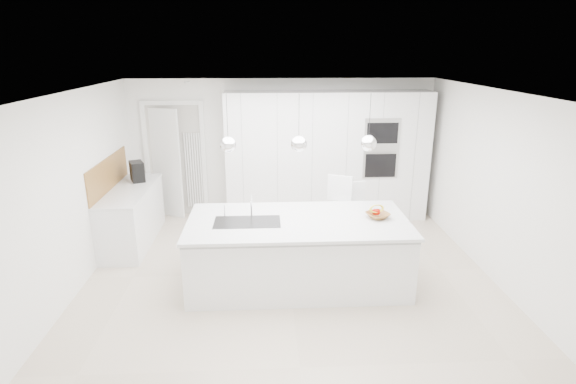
{
  "coord_description": "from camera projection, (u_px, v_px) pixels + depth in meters",
  "views": [
    {
      "loc": [
        -0.3,
        -5.63,
        3.01
      ],
      "look_at": [
        0.0,
        0.3,
        1.1
      ],
      "focal_mm": 28.0,
      "sensor_mm": 36.0,
      "label": 1
    }
  ],
  "objects": [
    {
      "name": "floor",
      "position": [
        289.0,
        273.0,
        6.28
      ],
      "size": [
        5.5,
        5.5,
        0.0
      ],
      "primitive_type": "plane",
      "color": "beige",
      "rests_on": "ground"
    },
    {
      "name": "wall_back",
      "position": [
        282.0,
        148.0,
        8.28
      ],
      "size": [
        5.5,
        0.0,
        5.5
      ],
      "primitive_type": "plane",
      "rotation": [
        1.57,
        0.0,
        0.0
      ],
      "color": "white",
      "rests_on": "ground"
    },
    {
      "name": "wall_left",
      "position": [
        76.0,
        191.0,
        5.77
      ],
      "size": [
        0.0,
        5.0,
        5.0
      ],
      "primitive_type": "plane",
      "rotation": [
        1.57,
        0.0,
        1.57
      ],
      "color": "white",
      "rests_on": "ground"
    },
    {
      "name": "ceiling",
      "position": [
        289.0,
        91.0,
        5.52
      ],
      "size": [
        5.5,
        5.5,
        0.0
      ],
      "primitive_type": "plane",
      "rotation": [
        3.14,
        0.0,
        0.0
      ],
      "color": "white",
      "rests_on": "wall_back"
    },
    {
      "name": "tall_cabinets",
      "position": [
        327.0,
        156.0,
        8.06
      ],
      "size": [
        3.6,
        0.6,
        2.3
      ],
      "primitive_type": "cube",
      "color": "white",
      "rests_on": "floor"
    },
    {
      "name": "oven_stack",
      "position": [
        381.0,
        149.0,
        7.75
      ],
      "size": [
        0.62,
        0.04,
        1.05
      ],
      "primitive_type": null,
      "color": "#A5A5A8",
      "rests_on": "tall_cabinets"
    },
    {
      "name": "doorway_frame",
      "position": [
        176.0,
        161.0,
        8.22
      ],
      "size": [
        1.11,
        0.08,
        2.13
      ],
      "primitive_type": null,
      "color": "white",
      "rests_on": "floor"
    },
    {
      "name": "hallway_door",
      "position": [
        162.0,
        163.0,
        8.17
      ],
      "size": [
        0.76,
        0.38,
        2.0
      ],
      "primitive_type": "cube",
      "rotation": [
        0.0,
        0.0,
        -0.44
      ],
      "color": "white",
      "rests_on": "floor"
    },
    {
      "name": "radiator",
      "position": [
        194.0,
        171.0,
        8.28
      ],
      "size": [
        0.32,
        0.04,
        1.4
      ],
      "primitive_type": null,
      "color": "white",
      "rests_on": "floor"
    },
    {
      "name": "left_base_cabinets",
      "position": [
        132.0,
        217.0,
        7.17
      ],
      "size": [
        0.6,
        1.8,
        0.86
      ],
      "primitive_type": "cube",
      "color": "white",
      "rests_on": "floor"
    },
    {
      "name": "left_worktop",
      "position": [
        129.0,
        190.0,
        7.04
      ],
      "size": [
        0.62,
        1.82,
        0.04
      ],
      "primitive_type": "cube",
      "color": "silver",
      "rests_on": "left_base_cabinets"
    },
    {
      "name": "oak_backsplash",
      "position": [
        108.0,
        174.0,
        6.94
      ],
      "size": [
        0.02,
        1.8,
        0.5
      ],
      "primitive_type": "cube",
      "color": "olive",
      "rests_on": "wall_left"
    },
    {
      "name": "island_base",
      "position": [
        298.0,
        255.0,
        5.87
      ],
      "size": [
        2.8,
        1.2,
        0.86
      ],
      "primitive_type": "cube",
      "color": "white",
      "rests_on": "floor"
    },
    {
      "name": "island_worktop",
      "position": [
        298.0,
        221.0,
        5.78
      ],
      "size": [
        2.84,
        1.4,
        0.04
      ],
      "primitive_type": "cube",
      "color": "silver",
      "rests_on": "island_base"
    },
    {
      "name": "island_sink",
      "position": [
        247.0,
        228.0,
        5.72
      ],
      "size": [
        0.84,
        0.44,
        0.18
      ],
      "primitive_type": null,
      "color": "#3F3F42",
      "rests_on": "island_worktop"
    },
    {
      "name": "island_tap",
      "position": [
        251.0,
        206.0,
        5.84
      ],
      "size": [
        0.02,
        0.02,
        0.3
      ],
      "primitive_type": "cylinder",
      "color": "white",
      "rests_on": "island_worktop"
    },
    {
      "name": "pendant_left",
      "position": [
        228.0,
        145.0,
        5.38
      ],
      "size": [
        0.2,
        0.2,
        0.2
      ],
      "primitive_type": "sphere",
      "color": "white",
      "rests_on": "ceiling"
    },
    {
      "name": "pendant_mid",
      "position": [
        299.0,
        144.0,
        5.42
      ],
      "size": [
        0.2,
        0.2,
        0.2
      ],
      "primitive_type": "sphere",
      "color": "white",
      "rests_on": "ceiling"
    },
    {
      "name": "pendant_right",
      "position": [
        368.0,
        143.0,
        5.46
      ],
      "size": [
        0.2,
        0.2,
        0.2
      ],
      "primitive_type": "sphere",
      "color": "white",
      "rests_on": "ceiling"
    },
    {
      "name": "fruit_bowl",
      "position": [
        378.0,
        215.0,
        5.82
      ],
      "size": [
        0.38,
        0.38,
        0.07
      ],
      "primitive_type": "imported",
      "rotation": [
        0.0,
        0.0,
        0.43
      ],
      "color": "olive",
      "rests_on": "island_worktop"
    },
    {
      "name": "espresso_machine",
      "position": [
        137.0,
        171.0,
        7.41
      ],
      "size": [
        0.31,
        0.36,
        0.33
      ],
      "primitive_type": "cube",
      "rotation": [
        0.0,
        0.0,
        0.43
      ],
      "color": "black",
      "rests_on": "left_worktop"
    },
    {
      "name": "bar_stool_left",
      "position": [
        340.0,
        217.0,
        6.72
      ],
      "size": [
        0.57,
        0.65,
        1.18
      ],
      "primitive_type": null,
      "rotation": [
        0.0,
        0.0,
        -0.38
      ],
      "color": "white",
      "rests_on": "floor"
    },
    {
      "name": "bar_stool_right",
      "position": [
        355.0,
        219.0,
        6.82
      ],
      "size": [
        0.46,
        0.56,
        1.07
      ],
      "primitive_type": null,
      "rotation": [
        0.0,
        0.0,
        0.25
      ],
      "color": "white",
      "rests_on": "floor"
    },
    {
      "name": "apple_a",
      "position": [
        376.0,
        212.0,
        5.84
      ],
      "size": [
        0.08,
        0.08,
        0.08
      ],
      "primitive_type": "sphere",
      "color": "#AE0D01",
      "rests_on": "fruit_bowl"
    },
    {
      "name": "apple_b",
      "position": [
        377.0,
        212.0,
        5.84
      ],
      "size": [
        0.08,
        0.08,
        0.08
      ],
      "primitive_type": "sphere",
      "color": "#AE0D01",
      "rests_on": "fruit_bowl"
    },
    {
      "name": "apple_c",
      "position": [
        376.0,
        212.0,
        5.86
      ],
      "size": [
        0.07,
        0.07,
        0.07
      ],
      "primitive_type": "sphere",
      "color": "#AE0D01",
      "rests_on": "fruit_bowl"
    },
    {
      "name": "apple_extra_3",
      "position": [
        375.0,
        212.0,
        5.85
      ],
      "size": [
        0.08,
        0.08,
        0.08
      ],
      "primitive_type": "sphere",
      "color": "#AE0D01",
      "rests_on": "fruit_bowl"
    },
    {
      "name": "banana_bunch",
      "position": [
        377.0,
        209.0,
        5.82
      ],
      "size": [
        0.24,
        0.18,
        0.22
      ],
      "primitive_type": "torus",
      "rotation": [
        1.22,
        0.0,
        0.35
      ],
      "color": "gold",
      "rests_on": "fruit_bowl"
    }
  ]
}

